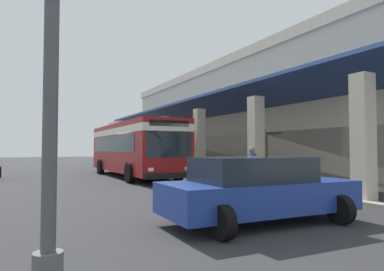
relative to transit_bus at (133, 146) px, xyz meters
name	(u,v)px	position (x,y,z in m)	size (l,w,h in m)	color
ground	(258,175)	(2.32, 7.52, -1.85)	(120.00, 120.00, 0.00)	#2D2D30
curb_strip	(175,174)	(-0.46, 2.93, -1.79)	(38.26, 0.50, 0.12)	#9E998E
plaza_building	(287,120)	(-0.46, 12.56, 2.09)	(32.19, 16.14, 7.88)	beige
transit_bus	(133,146)	(0.00, 0.00, 0.00)	(11.24, 2.92, 3.34)	maroon
parked_sedan_blue	(258,189)	(13.67, -1.46, -1.10)	(2.52, 4.45, 1.47)	navy
pedestrian	(252,167)	(9.64, 1.45, -0.87)	(0.60, 0.42, 1.74)	#726651
potted_palm	(266,170)	(6.87, 4.39, -1.23)	(2.12, 1.79, 2.64)	#4C4742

